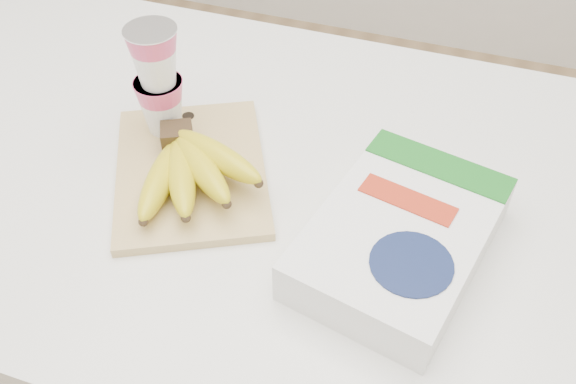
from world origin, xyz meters
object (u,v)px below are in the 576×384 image
object	(u,v)px
cutting_board	(191,170)
cereal_box	(400,237)
table	(205,319)
bananas	(189,168)
yogurt_stack	(157,78)

from	to	relation	value
cutting_board	cereal_box	xyz separation A→B (m)	(0.33, -0.05, 0.03)
table	bananas	bearing A→B (deg)	-49.41
bananas	cereal_box	size ratio (longest dim) A/B	0.62
table	yogurt_stack	distance (m)	0.59
table	bananas	distance (m)	0.52
table	yogurt_stack	world-z (taller)	yogurt_stack
cutting_board	yogurt_stack	world-z (taller)	yogurt_stack
table	yogurt_stack	bearing A→B (deg)	136.06
cutting_board	yogurt_stack	distance (m)	0.15
bananas	cereal_box	world-z (taller)	bananas
table	cutting_board	size ratio (longest dim) A/B	4.12
yogurt_stack	table	bearing A→B (deg)	-43.94
yogurt_stack	bananas	bearing A→B (deg)	-47.54
cutting_board	yogurt_stack	xyz separation A→B (m)	(-0.08, 0.07, 0.11)
bananas	yogurt_stack	bearing A→B (deg)	132.46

